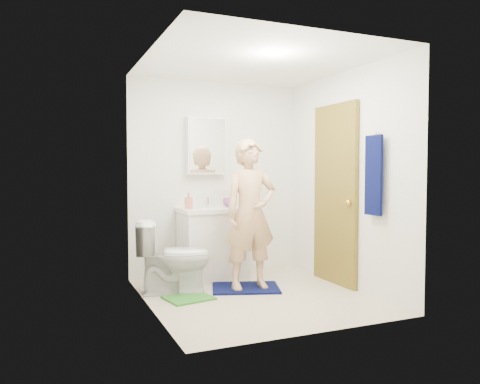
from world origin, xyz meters
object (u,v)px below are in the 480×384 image
object	(u,v)px
toilet	(174,257)
towel	(374,175)
vanity_cabinet	(213,245)
soap_dispenser	(189,201)
medicine_cabinet	(206,146)
man	(250,214)
toothbrush_cup	(228,202)

from	to	relation	value
toilet	towel	bearing A→B (deg)	-104.31
vanity_cabinet	soap_dispenser	world-z (taller)	soap_dispenser
vanity_cabinet	toilet	distance (m)	0.77
vanity_cabinet	medicine_cabinet	world-z (taller)	medicine_cabinet
toilet	medicine_cabinet	bearing A→B (deg)	-25.55
medicine_cabinet	man	size ratio (longest dim) A/B	0.43
towel	soap_dispenser	xyz separation A→B (m)	(-1.48, 1.47, -0.31)
vanity_cabinet	towel	world-z (taller)	towel
medicine_cabinet	toilet	size ratio (longest dim) A/B	0.91
toothbrush_cup	man	world-z (taller)	man
toilet	man	bearing A→B (deg)	-88.42
vanity_cabinet	soap_dispenser	xyz separation A→B (m)	(-0.30, -0.01, 0.54)
medicine_cabinet	soap_dispenser	size ratio (longest dim) A/B	3.74
towel	medicine_cabinet	bearing A→B (deg)	124.61
soap_dispenser	medicine_cabinet	bearing A→B (deg)	38.26
toilet	vanity_cabinet	bearing A→B (deg)	-36.51
toilet	soap_dispenser	world-z (taller)	soap_dispenser
vanity_cabinet	toilet	world-z (taller)	vanity_cabinet
towel	toothbrush_cup	xyz separation A→B (m)	(-0.93, 1.61, -0.35)
soap_dispenser	man	xyz separation A→B (m)	(0.50, -0.66, -0.12)
towel	man	world-z (taller)	towel
soap_dispenser	toilet	bearing A→B (deg)	-123.11
medicine_cabinet	towel	bearing A→B (deg)	-55.39
towel	soap_dispenser	size ratio (longest dim) A/B	4.28
vanity_cabinet	man	distance (m)	0.82
toilet	toothbrush_cup	xyz separation A→B (m)	(0.86, 0.60, 0.52)
towel	toilet	xyz separation A→B (m)	(-1.78, 1.01, -0.86)
vanity_cabinet	medicine_cabinet	size ratio (longest dim) A/B	1.14
towel	man	bearing A→B (deg)	140.38
toothbrush_cup	man	xyz separation A→B (m)	(-0.05, -0.79, -0.07)
man	towel	bearing A→B (deg)	-39.41
vanity_cabinet	soap_dispenser	bearing A→B (deg)	-177.78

